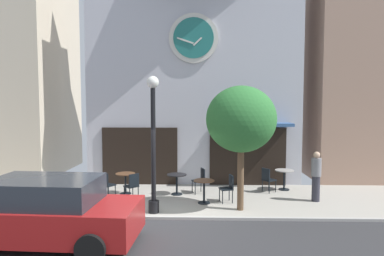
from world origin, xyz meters
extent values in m
cube|color=#9E998E|center=(0.00, 2.13, -0.03)|extent=(26.19, 4.27, 0.05)
cube|color=#A8A5A0|center=(0.00, 0.02, 0.04)|extent=(26.19, 0.12, 0.08)
cube|color=#B2B2BC|center=(0.84, 5.61, 4.07)|extent=(8.66, 2.68, 8.14)
cylinder|color=beige|center=(0.84, 4.21, 5.81)|extent=(1.93, 0.10, 1.93)
cylinder|color=#1E6660|center=(0.84, 4.15, 5.81)|extent=(1.58, 0.04, 1.58)
cube|color=beige|center=(1.00, 4.11, 5.66)|extent=(0.36, 0.03, 0.34)
cube|color=beige|center=(0.52, 4.11, 5.71)|extent=(0.66, 0.03, 0.27)
cube|color=black|center=(-1.32, 4.23, 1.15)|extent=(3.03, 0.10, 2.30)
cube|color=black|center=(3.00, 4.23, 1.15)|extent=(3.03, 0.10, 2.30)
cube|color=#33568C|center=(3.26, 3.92, 2.45)|extent=(2.77, 0.90, 0.12)
cube|color=beige|center=(-7.91, 6.70, 6.43)|extent=(5.04, 4.86, 12.85)
cylinder|color=black|center=(-0.26, 0.61, 0.18)|extent=(0.32, 0.32, 0.36)
cylinder|color=black|center=(-0.26, 0.61, 1.85)|extent=(0.14, 0.14, 3.71)
sphere|color=white|center=(-0.26, 0.61, 3.89)|extent=(0.36, 0.36, 0.36)
cylinder|color=brown|center=(2.36, 0.96, 1.03)|extent=(0.20, 0.20, 2.05)
ellipsoid|color=#2D7033|center=(2.36, 0.96, 2.80)|extent=(2.13, 1.92, 2.02)
cylinder|color=black|center=(-1.58, 2.71, 0.37)|extent=(0.07, 0.07, 0.74)
cylinder|color=black|center=(-1.58, 2.71, 0.01)|extent=(0.40, 0.40, 0.03)
cylinder|color=brown|center=(-1.58, 2.71, 0.74)|extent=(0.70, 0.70, 0.03)
cylinder|color=black|center=(0.28, 2.68, 0.36)|extent=(0.07, 0.07, 0.72)
cylinder|color=black|center=(0.28, 2.68, 0.01)|extent=(0.40, 0.40, 0.03)
cylinder|color=black|center=(0.28, 2.68, 0.72)|extent=(0.70, 0.70, 0.03)
cylinder|color=black|center=(1.25, 1.63, 0.38)|extent=(0.07, 0.07, 0.75)
cylinder|color=black|center=(1.25, 1.63, 0.01)|extent=(0.40, 0.40, 0.03)
cylinder|color=brown|center=(1.25, 1.63, 0.75)|extent=(0.68, 0.68, 0.03)
cylinder|color=black|center=(4.29, 3.46, 0.37)|extent=(0.07, 0.07, 0.74)
cylinder|color=black|center=(4.29, 3.46, 0.01)|extent=(0.40, 0.40, 0.03)
cylinder|color=gray|center=(4.29, 3.46, 0.74)|extent=(0.70, 0.70, 0.03)
cube|color=black|center=(-2.06, 2.16, 0.45)|extent=(0.55, 0.55, 0.04)
cube|color=black|center=(-2.16, 2.01, 0.68)|extent=(0.34, 0.23, 0.45)
cylinder|color=black|center=(-1.83, 2.21, 0.23)|extent=(0.03, 0.03, 0.45)
cylinder|color=black|center=(-2.12, 2.39, 0.23)|extent=(0.03, 0.03, 0.45)
cylinder|color=black|center=(-2.01, 1.92, 0.23)|extent=(0.03, 0.03, 0.45)
cylinder|color=black|center=(-2.30, 2.10, 0.23)|extent=(0.03, 0.03, 0.45)
cube|color=black|center=(1.98, 1.77, 0.45)|extent=(0.48, 0.48, 0.04)
cube|color=black|center=(2.15, 1.81, 0.68)|extent=(0.13, 0.38, 0.45)
cylinder|color=black|center=(1.77, 1.89, 0.23)|extent=(0.03, 0.03, 0.45)
cylinder|color=black|center=(1.85, 1.56, 0.23)|extent=(0.03, 0.03, 0.45)
cylinder|color=black|center=(2.10, 1.97, 0.23)|extent=(0.03, 0.03, 0.45)
cylinder|color=black|center=(2.18, 1.64, 0.23)|extent=(0.03, 0.03, 0.45)
cube|color=black|center=(1.04, 2.89, 0.45)|extent=(0.51, 0.51, 0.04)
cube|color=black|center=(1.21, 2.95, 0.68)|extent=(0.17, 0.37, 0.45)
cylinder|color=black|center=(0.82, 3.00, 0.23)|extent=(0.03, 0.03, 0.45)
cylinder|color=black|center=(0.94, 2.68, 0.23)|extent=(0.03, 0.03, 0.45)
cylinder|color=black|center=(1.14, 3.11, 0.23)|extent=(0.03, 0.03, 0.45)
cylinder|color=black|center=(1.26, 2.79, 0.23)|extent=(0.03, 0.03, 0.45)
cube|color=black|center=(-1.23, 2.04, 0.45)|extent=(0.57, 0.57, 0.04)
cube|color=black|center=(-1.11, 1.91, 0.68)|extent=(0.30, 0.29, 0.45)
cylinder|color=black|center=(-1.23, 2.28, 0.23)|extent=(0.03, 0.03, 0.45)
cylinder|color=black|center=(-1.47, 2.04, 0.23)|extent=(0.03, 0.03, 0.45)
cylinder|color=black|center=(-0.99, 2.03, 0.23)|extent=(0.03, 0.03, 0.45)
cylinder|color=black|center=(-1.24, 1.80, 0.23)|extent=(0.03, 0.03, 0.45)
cube|color=black|center=(3.66, 3.14, 0.45)|extent=(0.56, 0.56, 0.04)
cube|color=black|center=(3.52, 3.04, 0.68)|extent=(0.25, 0.33, 0.45)
cylinder|color=black|center=(3.90, 3.10, 0.23)|extent=(0.03, 0.03, 0.45)
cylinder|color=black|center=(3.70, 3.38, 0.23)|extent=(0.03, 0.03, 0.45)
cylinder|color=black|center=(3.62, 2.91, 0.23)|extent=(0.03, 0.03, 0.45)
cylinder|color=black|center=(3.42, 3.18, 0.23)|extent=(0.03, 0.03, 0.45)
cylinder|color=#2D2D38|center=(4.99, 1.98, 0.42)|extent=(0.35, 0.35, 0.85)
cylinder|color=slate|center=(4.99, 1.98, 1.15)|extent=(0.43, 0.43, 0.60)
sphere|color=tan|center=(4.99, 1.98, 1.56)|extent=(0.22, 0.22, 0.22)
cube|color=maroon|center=(-2.45, -1.78, 0.60)|extent=(4.38, 2.01, 0.75)
cube|color=#262B33|center=(-2.45, -1.78, 1.25)|extent=(2.48, 1.70, 0.60)
cylinder|color=black|center=(-1.08, -2.75, 0.32)|extent=(0.65, 0.25, 0.64)
cylinder|color=black|center=(-0.98, -0.95, 0.32)|extent=(0.65, 0.25, 0.64)
cylinder|color=black|center=(-3.82, -0.81, 0.32)|extent=(0.65, 0.25, 0.64)
camera|label=1|loc=(1.17, -9.49, 3.28)|focal=32.31mm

